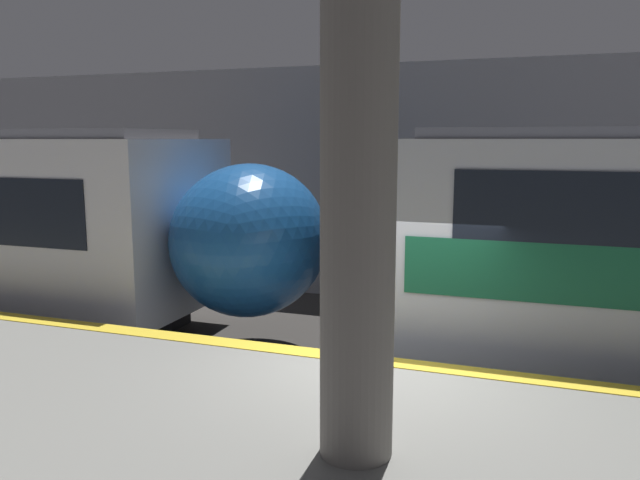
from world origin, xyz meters
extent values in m
plane|color=#33302D|center=(0.00, 0.00, 0.00)|extent=(120.00, 120.00, 0.00)
cube|color=gold|center=(0.00, -0.15, 1.03)|extent=(40.00, 0.30, 0.01)
cube|color=gray|center=(0.00, 6.44, 2.52)|extent=(50.00, 0.15, 5.05)
cylinder|color=slate|center=(0.33, -2.21, 2.75)|extent=(0.57, 0.57, 3.44)
ellipsoid|color=#195199|center=(-2.70, 2.20, 1.89)|extent=(2.42, 2.80, 2.42)
sphere|color=#F2EFCC|center=(-1.75, 2.20, 1.46)|extent=(0.20, 0.20, 0.20)
cube|color=black|center=(-0.38, 2.20, 1.81)|extent=(0.25, 2.98, 2.30)
cube|color=black|center=(-0.38, 2.20, 2.96)|extent=(0.25, 2.68, 0.92)
sphere|color=#EA4C42|center=(-0.54, 1.51, 1.40)|extent=(0.18, 0.18, 0.18)
sphere|color=#EA4C42|center=(-0.54, 2.88, 1.40)|extent=(0.18, 0.18, 0.18)
camera|label=1|loc=(1.59, -6.65, 3.47)|focal=35.00mm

